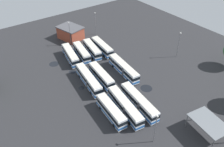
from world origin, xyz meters
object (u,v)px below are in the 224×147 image
at_px(bus_row0_slot2, 125,106).
at_px(bus_row2_slot3, 70,55).
at_px(lamp_post_far_corner, 179,44).
at_px(lamp_post_near_entrance, 155,128).
at_px(bus_row0_slot1, 139,102).
at_px(bus_row1_slot3, 89,80).
at_px(bus_row1_slot0, 124,69).
at_px(bus_row1_slot2, 101,76).
at_px(bus_row2_slot1, 92,49).
at_px(depot_building, 71,33).
at_px(lamp_post_by_building, 70,33).
at_px(bus_row0_slot3, 111,111).
at_px(bus_row2_slot0, 102,47).
at_px(lamp_post_mid_lot, 95,23).
at_px(maintenance_shelter, 209,123).
at_px(bus_row2_slot2, 82,52).

bearing_deg(bus_row0_slot2, bus_row2_slot3, -1.04).
bearing_deg(lamp_post_far_corner, lamp_post_near_entrance, 123.74).
height_order(bus_row0_slot1, bus_row0_slot2, same).
bearing_deg(bus_row1_slot3, bus_row1_slot0, -97.89).
relative_size(bus_row1_slot2, lamp_post_far_corner, 1.33).
bearing_deg(bus_row2_slot1, depot_building, 1.70).
xyz_separation_m(bus_row1_slot2, lamp_post_by_building, (24.79, -3.19, 3.00)).
distance_m(bus_row0_slot3, lamp_post_by_building, 39.37).
xyz_separation_m(bus_row2_slot0, depot_building, (15.41, 4.12, 0.60)).
xyz_separation_m(bus_row2_slot0, lamp_post_mid_lot, (12.54, -5.54, 3.16)).
distance_m(bus_row1_slot2, bus_row2_slot0, 16.89).
bearing_deg(lamp_post_by_building, maintenance_shelter, -175.12).
distance_m(bus_row2_slot1, lamp_post_by_building, 11.12).
height_order(bus_row2_slot0, maintenance_shelter, maintenance_shelter).
relative_size(depot_building, lamp_post_mid_lot, 1.16).
relative_size(bus_row2_slot0, lamp_post_by_building, 1.36).
relative_size(maintenance_shelter, lamp_post_far_corner, 1.01).
bearing_deg(bus_row2_slot1, lamp_post_mid_lot, -37.70).
bearing_deg(bus_row1_slot0, bus_row0_slot3, 131.99).
distance_m(bus_row1_slot2, lamp_post_mid_lot, 30.62).
distance_m(depot_building, maintenance_shelter, 59.99).
height_order(bus_row0_slot2, lamp_post_by_building, lamp_post_by_building).
xyz_separation_m(maintenance_shelter, lamp_post_by_building, (55.46, 4.73, 0.92)).
height_order(bus_row1_slot0, bus_row2_slot2, same).
distance_m(bus_row2_slot2, lamp_post_by_building, 10.40).
xyz_separation_m(bus_row0_slot2, bus_row1_slot3, (14.79, 1.57, 0.00)).
xyz_separation_m(bus_row0_slot1, bus_row2_slot2, (29.89, -0.55, -0.00)).
xyz_separation_m(bus_row0_slot1, lamp_post_by_building, (39.78, -1.69, 3.00)).
bearing_deg(bus_row2_slot0, lamp_post_mid_lot, -23.82).
distance_m(bus_row0_slot2, bus_row2_slot3, 29.75).
bearing_deg(bus_row0_slot1, bus_row2_slot2, -1.05).
bearing_deg(lamp_post_by_building, lamp_post_near_entrance, 172.82).
bearing_deg(depot_building, lamp_post_near_entrance, 170.96).
height_order(bus_row2_slot0, bus_row2_slot1, same).
height_order(bus_row2_slot3, maintenance_shelter, maintenance_shelter).
height_order(bus_row0_slot1, lamp_post_mid_lot, lamp_post_mid_lot).
xyz_separation_m(bus_row0_slot1, bus_row2_slot0, (28.84, -8.18, -0.00)).
height_order(maintenance_shelter, lamp_post_by_building, lamp_post_by_building).
relative_size(bus_row1_slot3, bus_row2_slot2, 1.26).
distance_m(bus_row0_slot2, bus_row0_slot3, 3.83).
bearing_deg(bus_row0_slot3, bus_row1_slot2, -24.74).
xyz_separation_m(bus_row0_slot2, bus_row2_slot2, (29.08, -4.46, -0.00)).
relative_size(bus_row1_slot2, depot_building, 1.13).
bearing_deg(bus_row1_slot3, bus_row2_slot1, -35.80).
bearing_deg(bus_row1_slot0, bus_row1_slot3, 82.11).
bearing_deg(bus_row0_slot2, bus_row0_slot1, -101.79).
relative_size(lamp_post_far_corner, lamp_post_near_entrance, 1.10).
bearing_deg(bus_row1_slot2, bus_row0_slot3, 155.26).
relative_size(bus_row0_slot3, lamp_post_near_entrance, 1.34).
xyz_separation_m(bus_row0_slot3, depot_building, (42.59, -11.71, 0.60)).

